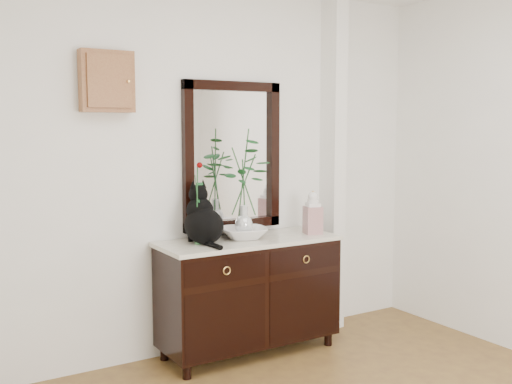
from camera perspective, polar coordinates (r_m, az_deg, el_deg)
wall_back at (r=4.44m, az=-3.46°, el=2.27°), size 3.60×0.04×2.70m
pilaster at (r=4.93m, az=7.32°, el=2.61°), size 0.12×0.20×2.70m
sideboard at (r=4.43m, az=-0.68°, el=-9.27°), size 1.33×0.52×0.82m
wall_mirror at (r=4.48m, az=-2.25°, el=3.45°), size 0.80×0.06×1.10m
key_cabinet at (r=4.08m, az=-14.02°, el=10.18°), size 0.35×0.10×0.40m
cat at (r=4.15m, az=-5.00°, el=-2.09°), size 0.31×0.37×0.41m
lotus_bowl at (r=4.34m, az=-1.17°, el=-3.92°), size 0.41×0.41×0.08m
vase_branches at (r=4.29m, az=-1.18°, el=0.96°), size 0.48×0.48×0.79m
bud_vase_rose at (r=4.12m, az=-5.61°, el=-1.03°), size 0.08×0.08×0.58m
ginger_jar at (r=4.54m, az=5.43°, el=-1.91°), size 0.15×0.15×0.33m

